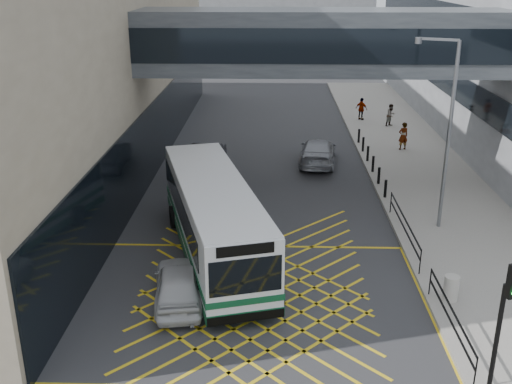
# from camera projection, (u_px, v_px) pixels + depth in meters

# --- Properties ---
(ground) EXTENTS (120.00, 120.00, 0.00)m
(ground) POSITION_uv_depth(u_px,v_px,m) (253.00, 303.00, 20.67)
(ground) COLOR #333335
(skybridge) EXTENTS (20.00, 4.10, 3.00)m
(skybridge) POSITION_uv_depth(u_px,v_px,m) (322.00, 41.00, 29.20)
(skybridge) COLOR #41464B
(skybridge) RESTS_ON ground
(pavement) EXTENTS (6.00, 54.00, 0.16)m
(pavement) POSITION_uv_depth(u_px,v_px,m) (418.00, 168.00, 34.44)
(pavement) COLOR gray
(pavement) RESTS_ON ground
(box_junction) EXTENTS (12.00, 9.00, 0.01)m
(box_junction) POSITION_uv_depth(u_px,v_px,m) (253.00, 303.00, 20.66)
(box_junction) COLOR gold
(box_junction) RESTS_ON ground
(bus) EXTENTS (5.47, 11.40, 3.12)m
(bus) POSITION_uv_depth(u_px,v_px,m) (213.00, 216.00, 23.61)
(bus) COLOR silver
(bus) RESTS_ON ground
(car_white) EXTENTS (2.46, 4.64, 1.40)m
(car_white) POSITION_uv_depth(u_px,v_px,m) (178.00, 283.00, 20.54)
(car_white) COLOR silver
(car_white) RESTS_ON ground
(car_dark) EXTENTS (2.19, 5.08, 1.56)m
(car_dark) POSITION_uv_depth(u_px,v_px,m) (207.00, 156.00, 34.23)
(car_dark) COLOR black
(car_dark) RESTS_ON ground
(car_silver) EXTENTS (2.69, 5.21, 1.55)m
(car_silver) POSITION_uv_depth(u_px,v_px,m) (318.00, 151.00, 35.23)
(car_silver) COLOR gray
(car_silver) RESTS_ON ground
(traffic_light) EXTENTS (0.33, 0.49, 4.15)m
(traffic_light) POSITION_uv_depth(u_px,v_px,m) (504.00, 316.00, 14.65)
(traffic_light) COLOR black
(traffic_light) RESTS_ON pavement
(street_lamp) EXTENTS (1.77, 0.89, 8.07)m
(street_lamp) POSITION_uv_depth(u_px,v_px,m) (445.00, 124.00, 24.90)
(street_lamp) COLOR slate
(street_lamp) RESTS_ON pavement
(litter_bin) EXTENTS (0.52, 0.52, 0.89)m
(litter_bin) POSITION_uv_depth(u_px,v_px,m) (451.00, 288.00, 20.41)
(litter_bin) COLOR #ADA89E
(litter_bin) RESTS_ON pavement
(kerb_railings) EXTENTS (0.05, 12.54, 1.00)m
(kerb_railings) POSITION_uv_depth(u_px,v_px,m) (422.00, 259.00, 21.85)
(kerb_railings) COLOR black
(kerb_railings) RESTS_ON pavement
(bollards) EXTENTS (0.14, 10.14, 0.90)m
(bollards) POSITION_uv_depth(u_px,v_px,m) (370.00, 159.00, 34.33)
(bollards) COLOR black
(bollards) RESTS_ON pavement
(pedestrian_a) EXTENTS (0.80, 0.68, 1.73)m
(pedestrian_a) POSITION_uv_depth(u_px,v_px,m) (403.00, 136.00, 37.37)
(pedestrian_a) COLOR gray
(pedestrian_a) RESTS_ON pavement
(pedestrian_b) EXTENTS (0.88, 0.84, 1.58)m
(pedestrian_b) POSITION_uv_depth(u_px,v_px,m) (391.00, 115.00, 43.03)
(pedestrian_b) COLOR gray
(pedestrian_b) RESTS_ON pavement
(pedestrian_c) EXTENTS (1.05, 0.97, 1.64)m
(pedestrian_c) POSITION_uv_depth(u_px,v_px,m) (361.00, 109.00, 44.78)
(pedestrian_c) COLOR gray
(pedestrian_c) RESTS_ON pavement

